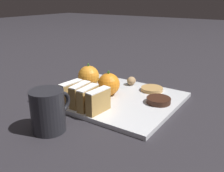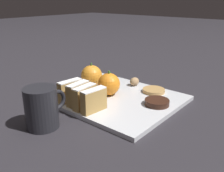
{
  "view_description": "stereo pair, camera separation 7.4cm",
  "coord_description": "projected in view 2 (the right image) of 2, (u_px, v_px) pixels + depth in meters",
  "views": [
    {
      "loc": [
        -0.57,
        -0.39,
        0.29
      ],
      "look_at": [
        0.0,
        0.0,
        0.04
      ],
      "focal_mm": 40.0,
      "sensor_mm": 36.0,
      "label": 1
    },
    {
      "loc": [
        -0.53,
        -0.45,
        0.29
      ],
      "look_at": [
        0.0,
        0.0,
        0.04
      ],
      "focal_mm": 40.0,
      "sensor_mm": 36.0,
      "label": 2
    }
  ],
  "objects": [
    {
      "name": "stollen_slice_third",
      "position": [
        78.0,
        94.0,
        0.68
      ],
      "size": [
        0.07,
        0.03,
        0.06
      ],
      "color": "tan",
      "rests_on": "serving_platter"
    },
    {
      "name": "orange_near",
      "position": [
        92.0,
        76.0,
        0.82
      ],
      "size": [
        0.07,
        0.07,
        0.08
      ],
      "color": "orange",
      "rests_on": "serving_platter"
    },
    {
      "name": "coffee_mug",
      "position": [
        42.0,
        108.0,
        0.58
      ],
      "size": [
        0.11,
        0.08,
        0.1
      ],
      "color": "#232328",
      "rests_on": "ground_plane"
    },
    {
      "name": "stollen_slice_front",
      "position": [
        94.0,
        100.0,
        0.63
      ],
      "size": [
        0.07,
        0.03,
        0.06
      ],
      "color": "tan",
      "rests_on": "serving_platter"
    },
    {
      "name": "gingerbread_cookie",
      "position": [
        154.0,
        91.0,
        0.77
      ],
      "size": [
        0.07,
        0.07,
        0.01
      ],
      "color": "tan",
      "rests_on": "serving_platter"
    },
    {
      "name": "stollen_slice_fourth",
      "position": [
        70.0,
        91.0,
        0.7
      ],
      "size": [
        0.07,
        0.03,
        0.06
      ],
      "color": "tan",
      "rests_on": "serving_platter"
    },
    {
      "name": "walnut",
      "position": [
        135.0,
        82.0,
        0.82
      ],
      "size": [
        0.03,
        0.03,
        0.03
      ],
      "color": "tan",
      "rests_on": "serving_platter"
    },
    {
      "name": "ground_plane",
      "position": [
        112.0,
        99.0,
        0.75
      ],
      "size": [
        6.0,
        6.0,
        0.0
      ],
      "primitive_type": "plane",
      "color": "#28262B"
    },
    {
      "name": "stollen_slice_second",
      "position": [
        85.0,
        97.0,
        0.65
      ],
      "size": [
        0.07,
        0.03,
        0.06
      ],
      "color": "tan",
      "rests_on": "serving_platter"
    },
    {
      "name": "serving_platter",
      "position": [
        112.0,
        97.0,
        0.75
      ],
      "size": [
        0.31,
        0.38,
        0.01
      ],
      "color": "silver",
      "rests_on": "ground_plane"
    },
    {
      "name": "evergreen_sprig",
      "position": [
        110.0,
        79.0,
        0.82
      ],
      "size": [
        0.04,
        0.04,
        0.05
      ],
      "color": "#23662D",
      "rests_on": "serving_platter"
    },
    {
      "name": "orange_far",
      "position": [
        108.0,
        84.0,
        0.74
      ],
      "size": [
        0.07,
        0.07,
        0.07
      ],
      "color": "orange",
      "rests_on": "serving_platter"
    },
    {
      "name": "chocolate_cookie",
      "position": [
        157.0,
        102.0,
        0.68
      ],
      "size": [
        0.07,
        0.07,
        0.02
      ],
      "color": "#381E14",
      "rests_on": "serving_platter"
    }
  ]
}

